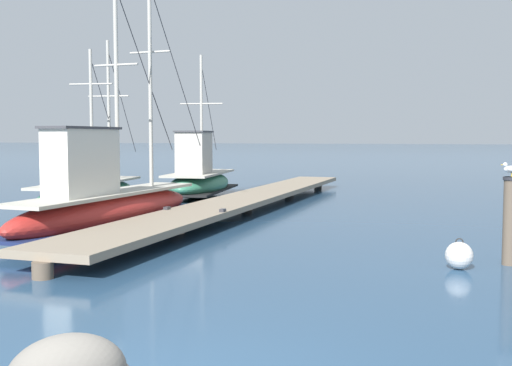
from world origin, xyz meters
TOP-DOWN VIEW (x-y plane):
  - floating_dock at (-4.09, 14.18)m, footprint 1.84×21.01m
  - fishing_boat_0 at (-5.90, 8.68)m, footprint 1.70×9.05m
  - fishing_boat_1 at (-7.37, 17.78)m, footprint 2.75×5.81m
  - fishing_boat_6 at (-9.26, 12.90)m, footprint 2.62×7.61m
  - mooring_piling at (3.43, 7.57)m, footprint 0.30×0.30m
  - perched_seagull at (3.43, 7.57)m, footprint 0.38×0.16m
  - mooring_buoy at (2.54, 6.89)m, footprint 0.50×0.50m

SIDE VIEW (x-z plane):
  - mooring_buoy at x=2.54m, z-range -0.03..0.53m
  - floating_dock at x=-4.09m, z-range 0.10..0.63m
  - fishing_boat_6 at x=-9.26m, z-range -2.29..3.52m
  - fishing_boat_1 at x=-7.37m, z-range -2.07..3.57m
  - fishing_boat_0 at x=-5.90m, z-range -2.75..4.29m
  - mooring_piling at x=3.43m, z-range 0.04..1.69m
  - perched_seagull at x=3.43m, z-range 1.67..1.93m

